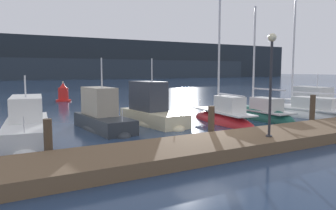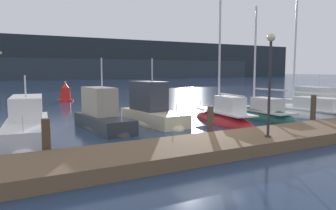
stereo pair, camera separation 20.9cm
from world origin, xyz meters
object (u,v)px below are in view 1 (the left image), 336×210
sailboat_berth_7 (258,117)px  sailboat_berth_8 (301,114)px  dock_lamppost (271,68)px  channel_buoy (63,94)px  motorboat_berth_4 (103,122)px  motorboat_berth_3 (27,130)px  motorboat_berth_9 (317,106)px  sailboat_berth_6 (223,119)px  motorboat_berth_5 (152,116)px

sailboat_berth_7 → sailboat_berth_8: 3.45m
sailboat_berth_8 → dock_lamppost: size_ratio=2.56×
channel_buoy → motorboat_berth_4: bearing=-95.5°
sailboat_berth_7 → channel_buoy: 19.63m
motorboat_berth_3 → sailboat_berth_7: 13.39m
motorboat_berth_9 → dock_lamppost: dock_lamppost is taller
motorboat_berth_9 → sailboat_berth_7: bearing=-171.8°
motorboat_berth_4 → sailboat_berth_6: bearing=-11.8°
motorboat_berth_4 → sailboat_berth_7: sailboat_berth_7 is taller
sailboat_berth_8 → motorboat_berth_9: sailboat_berth_8 is taller
sailboat_berth_7 → motorboat_berth_3: bearing=176.2°
sailboat_berth_8 → channel_buoy: size_ratio=5.21×
channel_buoy → dock_lamppost: (2.72, -23.79, 2.39)m
dock_lamppost → sailboat_berth_7: bearing=47.6°
motorboat_berth_4 → channel_buoy: 16.71m
motorboat_berth_4 → sailboat_berth_6: sailboat_berth_6 is taller
sailboat_berth_6 → channel_buoy: sailboat_berth_6 is taller
motorboat_berth_5 → sailboat_berth_8: (10.13, -2.05, -0.32)m
sailboat_berth_6 → sailboat_berth_7: sailboat_berth_6 is taller
motorboat_berth_5 → sailboat_berth_7: sailboat_berth_7 is taller
sailboat_berth_6 → channel_buoy: (-5.15, 18.04, 0.52)m
sailboat_berth_6 → channel_buoy: size_ratio=4.64×
dock_lamppost → motorboat_berth_3: bearing=139.5°
motorboat_berth_9 → dock_lamppost: 14.60m
motorboat_berth_3 → motorboat_berth_5: 6.67m
motorboat_berth_9 → channel_buoy: motorboat_berth_9 is taller
motorboat_berth_9 → motorboat_berth_4: bearing=179.3°
sailboat_berth_8 → channel_buoy: bearing=122.1°
sailboat_berth_7 → sailboat_berth_8: (3.41, -0.51, -0.00)m
sailboat_berth_7 → dock_lamppost: 8.55m
sailboat_berth_7 → motorboat_berth_5: bearing=167.1°
motorboat_berth_3 → sailboat_berth_6: 10.44m
motorboat_berth_5 → sailboat_berth_8: 10.34m
motorboat_berth_3 → channel_buoy: motorboat_berth_3 is taller
sailboat_berth_7 → motorboat_berth_4: bearing=172.7°
channel_buoy → sailboat_berth_7: bearing=-65.6°
sailboat_berth_7 → motorboat_berth_9: 7.20m
sailboat_berth_8 → motorboat_berth_3: bearing=175.2°
motorboat_berth_3 → sailboat_berth_8: (16.77, -1.40, -0.23)m
motorboat_berth_3 → sailboat_berth_6: bearing=-5.8°
dock_lamppost → motorboat_berth_9: bearing=29.0°
motorboat_berth_5 → dock_lamppost: size_ratio=1.40×
motorboat_berth_4 → sailboat_berth_8: bearing=-7.6°
sailboat_berth_8 → dock_lamppost: bearing=-148.5°
motorboat_berth_4 → dock_lamppost: size_ratio=1.36×
motorboat_berth_5 → channel_buoy: 16.39m
motorboat_berth_3 → motorboat_berth_9: bearing=0.4°
sailboat_berth_6 → sailboat_berth_8: size_ratio=0.89×
sailboat_berth_8 → dock_lamppost: sailboat_berth_8 is taller
motorboat_berth_5 → sailboat_berth_6: sailboat_berth_6 is taller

